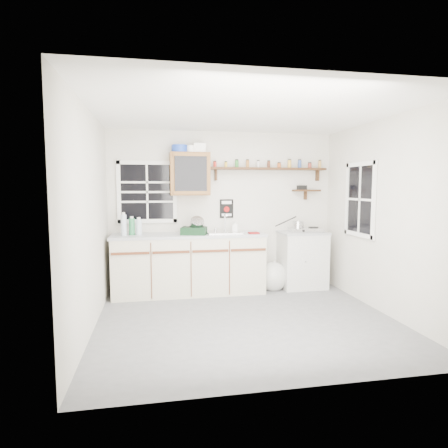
# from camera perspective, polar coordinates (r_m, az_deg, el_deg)

# --- Properties ---
(room) EXTENTS (3.64, 3.24, 2.54)m
(room) POSITION_cam_1_polar(r_m,az_deg,el_deg) (4.48, 3.57, 0.83)
(room) COLOR #5A5A5D
(room) RESTS_ON ground
(main_cabinet) EXTENTS (2.31, 0.63, 0.92)m
(main_cabinet) POSITION_cam_1_polar(r_m,az_deg,el_deg) (5.77, -5.32, -6.03)
(main_cabinet) COLOR beige
(main_cabinet) RESTS_ON floor
(right_cabinet) EXTENTS (0.73, 0.57, 0.91)m
(right_cabinet) POSITION_cam_1_polar(r_m,az_deg,el_deg) (6.22, 11.81, -5.31)
(right_cabinet) COLOR #B8B8B1
(right_cabinet) RESTS_ON floor
(sink) EXTENTS (0.52, 0.44, 0.29)m
(sink) POSITION_cam_1_polar(r_m,az_deg,el_deg) (5.77, -0.04, -1.27)
(sink) COLOR silver
(sink) RESTS_ON main_cabinet
(upper_cabinet) EXTENTS (0.60, 0.32, 0.65)m
(upper_cabinet) POSITION_cam_1_polar(r_m,az_deg,el_deg) (5.80, -5.22, 7.59)
(upper_cabinet) COLOR brown
(upper_cabinet) RESTS_ON wall_back
(upper_cabinet_clutter) EXTENTS (0.51, 0.24, 0.14)m
(upper_cabinet_clutter) POSITION_cam_1_polar(r_m,az_deg,el_deg) (5.82, -5.60, 11.37)
(upper_cabinet_clutter) COLOR #1B3EB0
(upper_cabinet_clutter) RESTS_ON upper_cabinet
(spice_shelf) EXTENTS (1.91, 0.18, 0.35)m
(spice_shelf) POSITION_cam_1_polar(r_m,az_deg,el_deg) (6.13, 6.96, 8.44)
(spice_shelf) COLOR black
(spice_shelf) RESTS_ON wall_back
(secondary_shelf) EXTENTS (0.45, 0.16, 0.24)m
(secondary_shelf) POSITION_cam_1_polar(r_m,az_deg,el_deg) (6.34, 12.23, 5.07)
(secondary_shelf) COLOR black
(secondary_shelf) RESTS_ON wall_back
(warning_sign) EXTENTS (0.22, 0.02, 0.30)m
(warning_sign) POSITION_cam_1_polar(r_m,az_deg,el_deg) (6.03, 0.39, 2.36)
(warning_sign) COLOR black
(warning_sign) RESTS_ON wall_back
(window_back) EXTENTS (0.93, 0.03, 0.98)m
(window_back) POSITION_cam_1_polar(r_m,az_deg,el_deg) (5.92, -11.63, 4.80)
(window_back) COLOR black
(window_back) RESTS_ON wall_back
(window_right) EXTENTS (0.03, 0.78, 1.08)m
(window_right) POSITION_cam_1_polar(r_m,az_deg,el_deg) (5.66, 20.03, 3.53)
(window_right) COLOR black
(window_right) RESTS_ON wall_back
(water_bottles) EXTENTS (0.30, 0.16, 0.34)m
(water_bottles) POSITION_cam_1_polar(r_m,az_deg,el_deg) (5.66, -13.95, -0.28)
(water_bottles) COLOR silver
(water_bottles) RESTS_ON main_cabinet
(dish_rack) EXTENTS (0.43, 0.36, 0.28)m
(dish_rack) POSITION_cam_1_polar(r_m,az_deg,el_deg) (5.61, -4.46, -0.69)
(dish_rack) COLOR black
(dish_rack) RESTS_ON main_cabinet
(soap_bottle) EXTENTS (0.10, 0.11, 0.18)m
(soap_bottle) POSITION_cam_1_polar(r_m,az_deg,el_deg) (5.87, 1.74, -0.37)
(soap_bottle) COLOR silver
(soap_bottle) RESTS_ON main_cabinet
(rag) EXTENTS (0.16, 0.14, 0.02)m
(rag) POSITION_cam_1_polar(r_m,az_deg,el_deg) (5.71, 4.55, -1.37)
(rag) COLOR maroon
(rag) RESTS_ON main_cabinet
(hotplate) EXTENTS (0.55, 0.34, 0.08)m
(hotplate) POSITION_cam_1_polar(r_m,az_deg,el_deg) (6.15, 12.33, -0.84)
(hotplate) COLOR silver
(hotplate) RESTS_ON right_cabinet
(saucepan) EXTENTS (0.44, 0.21, 0.19)m
(saucepan) POSITION_cam_1_polar(r_m,az_deg,el_deg) (6.09, 11.15, -0.06)
(saucepan) COLOR silver
(saucepan) RESTS_ON hotplate
(trash_bag) EXTENTS (0.44, 0.40, 0.50)m
(trash_bag) POSITION_cam_1_polar(r_m,az_deg,el_deg) (6.04, 7.51, -7.92)
(trash_bag) COLOR beige
(trash_bag) RESTS_ON floor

